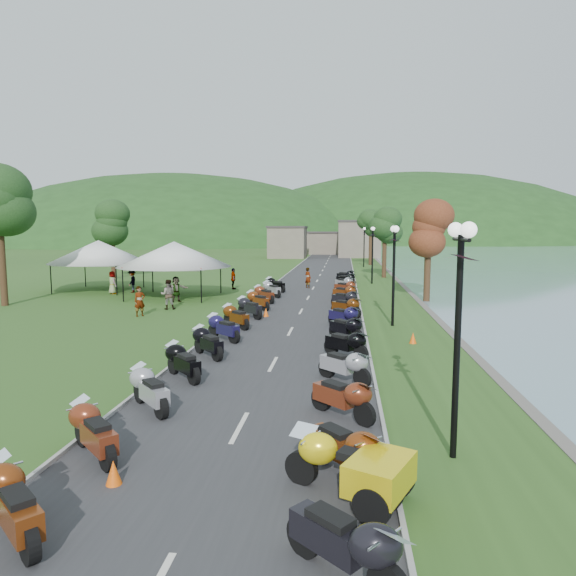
{
  "coord_description": "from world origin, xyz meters",
  "views": [
    {
      "loc": [
        2.53,
        -8.03,
        4.93
      ],
      "look_at": [
        -0.88,
        22.93,
        1.3
      ],
      "focal_mm": 32.0,
      "sensor_mm": 36.0,
      "label": 1
    }
  ],
  "objects": [
    {
      "name": "far_building",
      "position": [
        -2.0,
        85.0,
        2.5
      ],
      "size": [
        18.0,
        16.0,
        5.0
      ],
      "primitive_type": "cube",
      "color": "#776D5D",
      "rests_on": "ground"
    },
    {
      "name": "tree_lakeside",
      "position": [
        8.12,
        27.38,
        3.75
      ],
      "size": [
        2.7,
        2.7,
        7.5
      ],
      "primitive_type": null,
      "color": "#274E1F",
      "rests_on": "ground"
    },
    {
      "name": "yellow_trike",
      "position": [
        2.6,
        0.97,
        0.57
      ],
      "size": [
        2.91,
        2.48,
        1.14
      ],
      "primitive_type": null,
      "rotation": [
        0.0,
        0.0,
        2.69
      ],
      "color": "yellow",
      "rests_on": "ground"
    },
    {
      "name": "streetlamp_near",
      "position": [
        4.92,
        2.87,
        2.5
      ],
      "size": [
        1.4,
        1.4,
        5.0
      ],
      "primitive_type": null,
      "color": "black",
      "rests_on": "ground"
    },
    {
      "name": "pedestrian_a",
      "position": [
        -8.89,
        19.41,
        0.0
      ],
      "size": [
        0.77,
        0.76,
        1.71
      ],
      "primitive_type": "imported",
      "rotation": [
        0.0,
        0.0,
        0.74
      ],
      "color": "slate",
      "rests_on": "ground"
    },
    {
      "name": "tree_park_left",
      "position": [
        -19.1,
        22.33,
        5.41
      ],
      "size": [
        3.89,
        3.89,
        10.81
      ],
      "primitive_type": null,
      "color": "#274E1F",
      "rests_on": "ground"
    },
    {
      "name": "moto_row_right",
      "position": [
        2.6,
        19.03,
        0.55
      ],
      "size": [
        2.6,
        43.02,
        1.1
      ],
      "primitive_type": null,
      "color": "#331411",
      "rests_on": "ground"
    },
    {
      "name": "pedestrian_c",
      "position": [
        -13.73,
        29.72,
        0.0
      ],
      "size": [
        0.61,
        1.19,
        1.77
      ],
      "primitive_type": "imported",
      "rotation": [
        0.0,
        0.0,
        4.84
      ],
      "color": "slate",
      "rests_on": "ground"
    },
    {
      "name": "moto_row_left",
      "position": [
        -2.69,
        13.67,
        0.55
      ],
      "size": [
        2.6,
        37.41,
        1.1
      ],
      "primitive_type": null,
      "color": "#331411",
      "rests_on": "ground"
    },
    {
      "name": "ground",
      "position": [
        0.0,
        0.0,
        0.0
      ],
      "size": [
        400.0,
        400.0,
        0.0
      ],
      "primitive_type": "plane",
      "color": "#396424",
      "rests_on": "ground"
    },
    {
      "name": "vendor_tent_side",
      "position": [
        -16.77,
        30.6,
        2.0
      ],
      "size": [
        5.13,
        5.13,
        4.0
      ],
      "primitive_type": null,
      "color": "white",
      "rests_on": "ground"
    },
    {
      "name": "road",
      "position": [
        0.0,
        40.0,
        0.01
      ],
      "size": [
        7.0,
        120.0,
        0.02
      ],
      "primitive_type": "cube",
      "color": "#333336",
      "rests_on": "ground"
    },
    {
      "name": "vendor_tent_main",
      "position": [
        -9.58,
        27.56,
        2.0
      ],
      "size": [
        5.41,
        5.41,
        4.0
      ],
      "primitive_type": null,
      "color": "white",
      "rests_on": "ground"
    },
    {
      "name": "hills_backdrop",
      "position": [
        0.0,
        200.0,
        0.0
      ],
      "size": [
        360.0,
        120.0,
        76.0
      ],
      "primitive_type": null,
      "color": "#285621",
      "rests_on": "ground"
    },
    {
      "name": "pedestrian_b",
      "position": [
        -8.15,
        22.0,
        0.0
      ],
      "size": [
        0.99,
        0.71,
        1.83
      ],
      "primitive_type": "imported",
      "rotation": [
        0.0,
        0.0,
        3.42
      ],
      "color": "slate",
      "rests_on": "ground"
    },
    {
      "name": "traffic_cone_near",
      "position": [
        -1.83,
        0.93,
        0.25
      ],
      "size": [
        0.32,
        0.32,
        0.5
      ],
      "primitive_type": "cone",
      "color": "#F2590C",
      "rests_on": "ground"
    }
  ]
}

